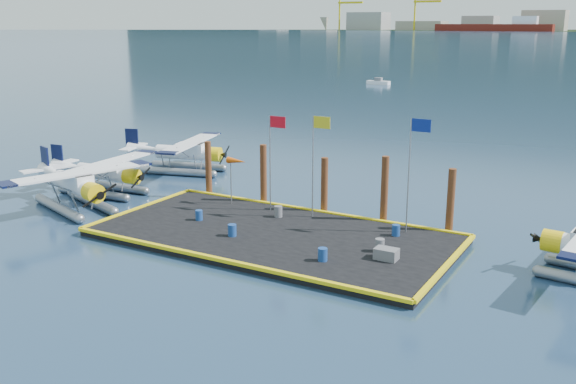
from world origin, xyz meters
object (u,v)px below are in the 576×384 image
seaplane_b (106,175)px  drum_2 (380,245)px  drum_1 (323,254)px  piling_1 (263,176)px  piling_4 (450,203)px  drum_3 (232,230)px  seaplane_c (187,155)px  flagpole_yellow (316,151)px  crate (386,254)px  flagpole_blue (413,159)px  piling_0 (208,170)px  piling_2 (324,187)px  drum_0 (199,215)px  piling_3 (384,192)px  drum_4 (396,230)px  seaplane_a (76,188)px  flagpole_red (273,148)px  drum_5 (278,211)px  windsock (237,162)px

seaplane_b → drum_2: 21.89m
seaplane_b → drum_1: size_ratio=13.66×
piling_1 → piling_4: bearing=0.0°
drum_3 → seaplane_c: bearing=136.4°
drum_3 → flagpole_yellow: size_ratio=0.11×
crate → piling_4: bearing=77.4°
flagpole_blue → piling_0: bearing=174.0°
crate → piling_2: 9.14m
seaplane_b → piling_2: bearing=96.7°
drum_0 → piling_3: piling_3 is taller
crate → piling_2: (-6.61, 6.20, 1.21)m
seaplane_b → drum_4: bearing=87.5°
piling_0 → piling_2: size_ratio=1.05×
seaplane_a → piling_1: 12.16m
flagpole_yellow → piling_0: (-9.20, 1.60, -2.51)m
seaplane_a → flagpole_red: bearing=132.7°
drum_4 → seaplane_b: bearing=-178.9°
seaplane_a → piling_2: 16.07m
drum_0 → seaplane_b: bearing=165.2°
piling_1 → drum_0: bearing=-101.1°
drum_4 → flagpole_blue: bearing=61.2°
seaplane_c → drum_4: size_ratio=15.25×
drum_3 → piling_2: (2.18, 7.06, 1.16)m
seaplane_a → piling_3: bearing=128.9°
seaplane_c → crate: (21.77, -11.52, -0.81)m
drum_5 → crate: 9.11m
crate → drum_1: bearing=-146.3°
drum_0 → drum_5: 4.81m
seaplane_c → drum_4: bearing=54.7°
flagpole_yellow → piling_2: flagpole_yellow is taller
drum_1 → flagpole_red: 9.97m
seaplane_b → drum_0: size_ratio=14.82×
seaplane_c → drum_0: (9.57, -10.91, -0.79)m
seaplane_a → piling_0: (5.54, 6.84, 0.46)m
drum_2 → drum_5: (-7.68, 2.64, 0.00)m
flagpole_red → piling_2: 4.07m
piling_1 → piling_2: bearing=0.0°
drum_2 → drum_4: bearing=93.5°
seaplane_a → drum_4: bearing=120.8°
flagpole_yellow → piling_1: bearing=161.2°
piling_1 → piling_4: piling_1 is taller
seaplane_c → flagpole_red: (12.37, -6.92, 2.90)m
flagpole_yellow → piling_1: (-4.70, 1.60, -2.41)m
seaplane_c → piling_3: size_ratio=2.25×
flagpole_blue → piling_0: size_ratio=1.62×
piling_0 → piling_4: (17.00, 0.00, 0.00)m
seaplane_a → windsock: 10.56m
piling_3 → seaplane_c: bearing=164.5°
drum_1 → drum_2: size_ratio=0.97×
drum_2 → drum_0: bearing=-178.5°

